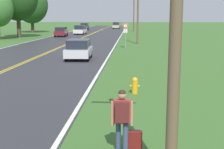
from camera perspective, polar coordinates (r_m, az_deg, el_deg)
The scene contains 12 objects.
hitchhiker_person at distance 7.91m, azimuth 1.83°, elevation -7.40°, with size 0.56×0.41×1.66m.
suitcase at distance 8.34m, azimuth 4.17°, elevation -12.01°, with size 0.38×0.17×0.57m.
fire_hydrant at distance 14.19m, azimuth 4.19°, elevation -1.99°, with size 0.44×0.28×0.76m.
traffic_sign at distance 34.54m, azimuth 2.47°, elevation 8.29°, with size 0.60×0.10×2.78m.
utility_pole_midground at distance 40.15m, azimuth 4.78°, elevation 12.74°, with size 1.80×0.24×9.72m.
utility_pole_far at distance 74.35m, azimuth 4.02°, elevation 11.22°, with size 1.80×0.24×8.42m.
tree_mid_treeline at distance 71.64m, azimuth -14.50°, elevation 12.24°, with size 7.05×7.05×10.06m.
car_silver_hatchback_approaching at distance 25.75m, azimuth -6.08°, elevation 4.68°, with size 2.06×3.96×1.63m.
car_maroon_hatchback_mid_near at distance 55.86m, azimuth -9.29°, elevation 7.76°, with size 2.09×4.05×1.66m.
car_white_van_mid_far at distance 62.59m, azimuth -5.83°, elevation 8.17°, with size 2.06×4.72×1.79m.
car_dark_grey_suv_receding at distance 81.56m, azimuth -5.05°, elevation 8.76°, with size 1.97×3.95×1.85m.
car_champagne_suv_distant at distance 91.33m, azimuth 0.77°, elevation 8.98°, with size 2.01×4.22×1.89m.
Camera 1 is at (8.20, -2.87, 3.45)m, focal length 50.00 mm.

